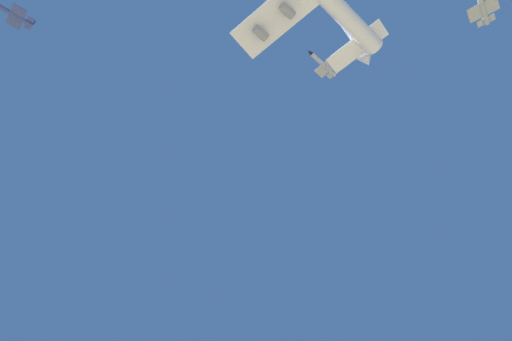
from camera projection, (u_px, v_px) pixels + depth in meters
chase_jet_lead at (481, 4)px, 121.73m from camera, size 13.45×12.14×4.00m
chase_jet_left_wing at (11, 14)px, 142.74m from camera, size 15.16×9.03×4.00m
chase_jet_right_wing at (323, 65)px, 163.96m from camera, size 14.89×9.54×4.00m
chase_jet_trailing at (271, 5)px, 157.10m from camera, size 15.05×9.09×4.00m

